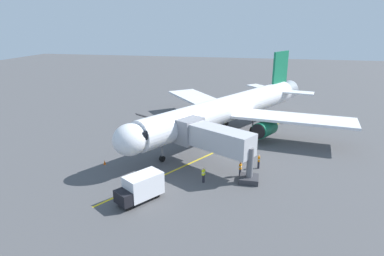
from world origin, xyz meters
TOP-DOWN VIEW (x-y plane):
  - ground_plane at (0.00, 0.00)m, footprint 220.00×220.00m
  - apron_lead_in_line at (0.50, 8.13)m, footprint 20.33×34.69m
  - airplane at (0.36, 1.89)m, footprint 30.82×36.51m
  - jet_bridge at (1.40, 14.34)m, footprint 10.79×7.74m
  - ground_crew_marshaller at (1.33, 18.33)m, footprint 0.37×0.46m
  - ground_crew_wing_walker at (-2.43, 16.02)m, footprint 0.33×0.44m
  - ground_crew_loader at (-4.40, 13.47)m, footprint 0.28×0.42m
  - box_truck_near_nose at (6.61, 23.31)m, footprint 4.21×4.90m
  - belt_loader_portside at (12.80, -0.38)m, footprint 4.36×3.74m
  - safety_cone_nose_left at (14.39, 6.19)m, footprint 0.32×0.32m
  - safety_cone_nose_right at (13.83, 16.17)m, footprint 0.32×0.32m

SIDE VIEW (x-z plane):
  - ground_plane at x=0.00m, z-range 0.00..0.00m
  - apron_lead_in_line at x=0.50m, z-range 0.00..0.01m
  - safety_cone_nose_left at x=14.39m, z-range 0.00..0.55m
  - safety_cone_nose_right at x=13.83m, z-range 0.00..0.55m
  - belt_loader_portside at x=12.80m, z-range -0.45..1.88m
  - ground_crew_marshaller at x=1.33m, z-range 0.03..1.74m
  - ground_crew_wing_walker at x=-2.43m, z-range 0.03..1.74m
  - ground_crew_loader at x=-4.40m, z-range 0.03..1.74m
  - box_truck_near_nose at x=6.61m, z-range 0.08..2.70m
  - jet_bridge at x=1.40m, z-range 1.06..6.46m
  - airplane at x=0.36m, z-range -1.75..9.75m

